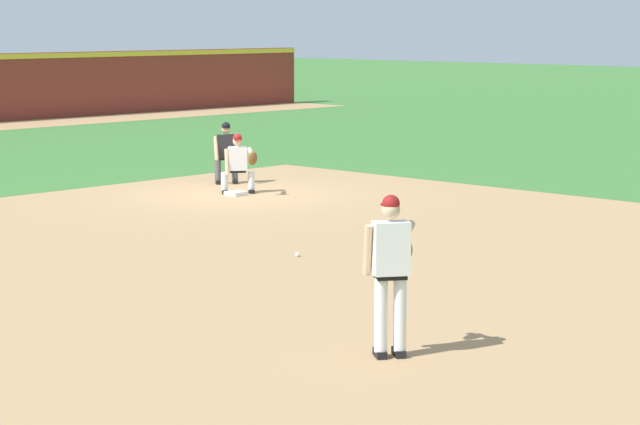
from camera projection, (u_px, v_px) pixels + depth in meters
ground_plane at (236, 195)px, 27.37m from camera, size 160.00×160.00×0.00m
infield_dirt_patch at (288, 250)px, 20.72m from camera, size 18.00×18.00×0.01m
first_base_bag at (236, 193)px, 27.36m from camera, size 0.38×0.38×0.09m
baseball at (298, 255)px, 20.16m from camera, size 0.07×0.07×0.07m
pitcher at (391, 265)px, 13.96m from camera, size 0.84×0.56×1.86m
first_baseman at (239, 161)px, 27.49m from camera, size 0.73×1.09×1.34m
umpire at (226, 150)px, 29.20m from camera, size 0.68×0.65×1.46m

